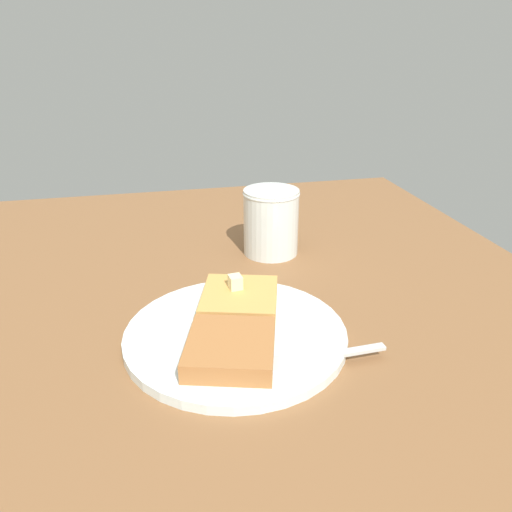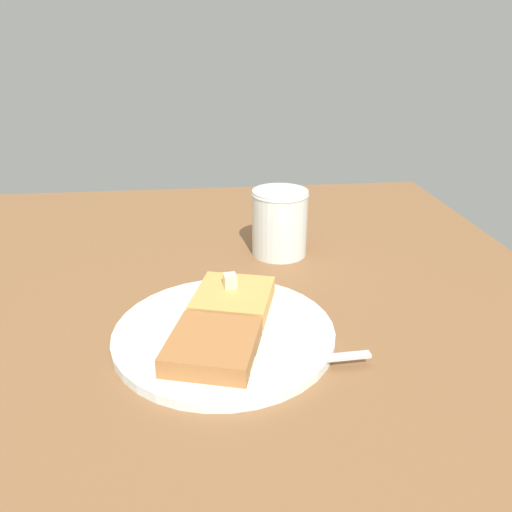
{
  "view_description": "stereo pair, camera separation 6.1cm",
  "coord_description": "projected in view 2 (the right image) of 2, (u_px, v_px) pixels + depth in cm",
  "views": [
    {
      "loc": [
        49.28,
        -1.11,
        31.67
      ],
      "look_at": [
        -4.97,
        10.93,
        6.44
      ],
      "focal_mm": 35.0,
      "sensor_mm": 36.0,
      "label": 1
    },
    {
      "loc": [
        50.27,
        4.91,
        31.67
      ],
      "look_at": [
        -4.97,
        10.93,
        6.44
      ],
      "focal_mm": 35.0,
      "sensor_mm": 36.0,
      "label": 2
    }
  ],
  "objects": [
    {
      "name": "toast_slice_middle",
      "position": [
        213.0,
        346.0,
        0.48
      ],
      "size": [
        10.8,
        10.4,
        2.0
      ],
      "primitive_type": "cube",
      "rotation": [
        0.0,
        0.0,
        -0.28
      ],
      "color": "#AA6B38",
      "rests_on": "plate"
    },
    {
      "name": "plate",
      "position": [
        224.0,
        333.0,
        0.53
      ],
      "size": [
        23.29,
        23.29,
        1.05
      ],
      "color": "white",
      "rests_on": "table_surface"
    },
    {
      "name": "butter_pat_primary",
      "position": [
        230.0,
        283.0,
        0.56
      ],
      "size": [
        1.69,
        1.56,
        1.54
      ],
      "primitive_type": "cube",
      "rotation": [
        0.0,
        0.0,
        0.12
      ],
      "color": "#F3EAB0",
      "rests_on": "toast_slice_left"
    },
    {
      "name": "table_surface",
      "position": [
        167.0,
        321.0,
        0.58
      ],
      "size": [
        99.48,
        99.48,
        1.94
      ],
      "primitive_type": "cube",
      "color": "brown",
      "rests_on": "ground"
    },
    {
      "name": "syrup_jar",
      "position": [
        280.0,
        226.0,
        0.71
      ],
      "size": [
        8.04,
        8.04,
        9.46
      ],
      "color": "#5E2D08",
      "rests_on": "table_surface"
    },
    {
      "name": "toast_slice_left",
      "position": [
        233.0,
        299.0,
        0.56
      ],
      "size": [
        10.8,
        10.4,
        2.0
      ],
      "primitive_type": "cube",
      "rotation": [
        0.0,
        0.0,
        -0.28
      ],
      "color": "#D69D4E",
      "rests_on": "plate"
    },
    {
      "name": "fork",
      "position": [
        278.0,
        363.0,
        0.47
      ],
      "size": [
        2.37,
        16.05,
        0.36
      ],
      "color": "silver",
      "rests_on": "plate"
    }
  ]
}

